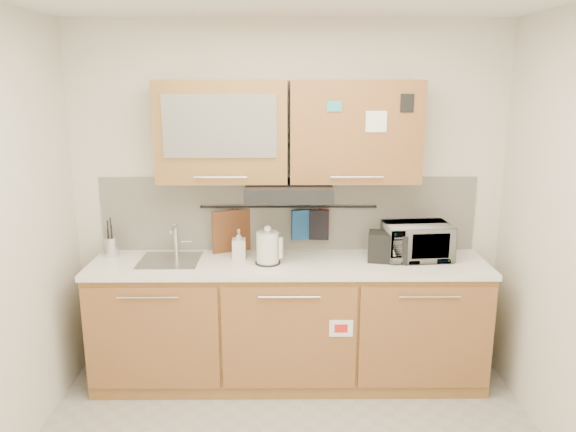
{
  "coord_description": "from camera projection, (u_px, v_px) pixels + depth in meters",
  "views": [
    {
      "loc": [
        -0.03,
        -2.61,
        2.18
      ],
      "look_at": [
        -0.01,
        1.05,
        1.29
      ],
      "focal_mm": 35.0,
      "sensor_mm": 36.0,
      "label": 1
    }
  ],
  "objects": [
    {
      "name": "upper_cabinets",
      "position": [
        288.0,
        131.0,
        3.91
      ],
      "size": [
        1.82,
        0.37,
        0.7
      ],
      "color": "#A5723A",
      "rests_on": "wall_back"
    },
    {
      "name": "microwave",
      "position": [
        417.0,
        241.0,
        4.03
      ],
      "size": [
        0.49,
        0.36,
        0.26
      ],
      "primitive_type": "imported",
      "rotation": [
        0.0,
        0.0,
        0.1
      ],
      "color": "#999999",
      "rests_on": "countertop"
    },
    {
      "name": "kettle",
      "position": [
        268.0,
        248.0,
        3.92
      ],
      "size": [
        0.21,
        0.2,
        0.28
      ],
      "rotation": [
        0.0,
        0.0,
        -0.35
      ],
      "color": "silver",
      "rests_on": "countertop"
    },
    {
      "name": "base_cabinet",
      "position": [
        289.0,
        328.0,
        4.12
      ],
      "size": [
        2.8,
        0.64,
        0.88
      ],
      "color": "#A5723A",
      "rests_on": "floor"
    },
    {
      "name": "pot_holder",
      "position": [
        320.0,
        220.0,
        4.18
      ],
      "size": [
        0.13,
        0.05,
        0.16
      ],
      "primitive_type": "cube",
      "rotation": [
        0.0,
        0.0,
        -0.26
      ],
      "color": "#AE1B17",
      "rests_on": "utensil_rail"
    },
    {
      "name": "utensil_rail",
      "position": [
        288.0,
        207.0,
        4.17
      ],
      "size": [
        1.3,
        0.02,
        0.02
      ],
      "primitive_type": "cylinder",
      "rotation": [
        0.0,
        1.57,
        0.0
      ],
      "color": "black",
      "rests_on": "backsplash"
    },
    {
      "name": "range_hood",
      "position": [
        289.0,
        191.0,
        3.93
      ],
      "size": [
        0.6,
        0.46,
        0.1
      ],
      "primitive_type": "cube",
      "color": "black",
      "rests_on": "upper_cabinets"
    },
    {
      "name": "backsplash",
      "position": [
        288.0,
        214.0,
        4.22
      ],
      "size": [
        2.8,
        0.02,
        0.56
      ],
      "primitive_type": "cube",
      "color": "silver",
      "rests_on": "countertop"
    },
    {
      "name": "oven_mitt",
      "position": [
        301.0,
        225.0,
        4.18
      ],
      "size": [
        0.14,
        0.07,
        0.23
      ],
      "primitive_type": "cube",
      "rotation": [
        0.0,
        0.0,
        0.25
      ],
      "color": "navy",
      "rests_on": "utensil_rail"
    },
    {
      "name": "soap_bottle",
      "position": [
        239.0,
        244.0,
        4.05
      ],
      "size": [
        0.1,
        0.1,
        0.21
      ],
      "primitive_type": "imported",
      "rotation": [
        0.0,
        0.0,
        0.03
      ],
      "color": "#999999",
      "rests_on": "countertop"
    },
    {
      "name": "wall_back",
      "position": [
        288.0,
        200.0,
        4.2
      ],
      "size": [
        3.2,
        0.0,
        3.2
      ],
      "primitive_type": "plane",
      "rotation": [
        1.57,
        0.0,
        0.0
      ],
      "color": "silver",
      "rests_on": "ground"
    },
    {
      "name": "dark_pouch",
      "position": [
        319.0,
        225.0,
        4.18
      ],
      "size": [
        0.15,
        0.06,
        0.23
      ],
      "primitive_type": "cube",
      "rotation": [
        0.0,
        0.0,
        -0.12
      ],
      "color": "black",
      "rests_on": "utensil_rail"
    },
    {
      "name": "cutting_board",
      "position": [
        233.0,
        235.0,
        4.2
      ],
      "size": [
        0.29,
        0.14,
        0.38
      ],
      "primitive_type": "cube",
      "rotation": [
        0.0,
        0.0,
        0.4
      ],
      "color": "brown",
      "rests_on": "utensil_rail"
    },
    {
      "name": "toaster",
      "position": [
        388.0,
        247.0,
        3.98
      ],
      "size": [
        0.3,
        0.22,
        0.21
      ],
      "rotation": [
        0.0,
        0.0,
        -0.2
      ],
      "color": "black",
      "rests_on": "countertop"
    },
    {
      "name": "countertop",
      "position": [
        289.0,
        264.0,
        4.0
      ],
      "size": [
        2.82,
        0.62,
        0.04
      ],
      "primitive_type": "cube",
      "color": "white",
      "rests_on": "base_cabinet"
    },
    {
      "name": "utensil_crock",
      "position": [
        111.0,
        246.0,
        4.11
      ],
      "size": [
        0.12,
        0.12,
        0.28
      ],
      "rotation": [
        0.0,
        0.0,
        0.09
      ],
      "color": "silver",
      "rests_on": "countertop"
    },
    {
      "name": "sink",
      "position": [
        170.0,
        260.0,
        4.0
      ],
      "size": [
        0.42,
        0.4,
        0.26
      ],
      "color": "silver",
      "rests_on": "countertop"
    }
  ]
}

